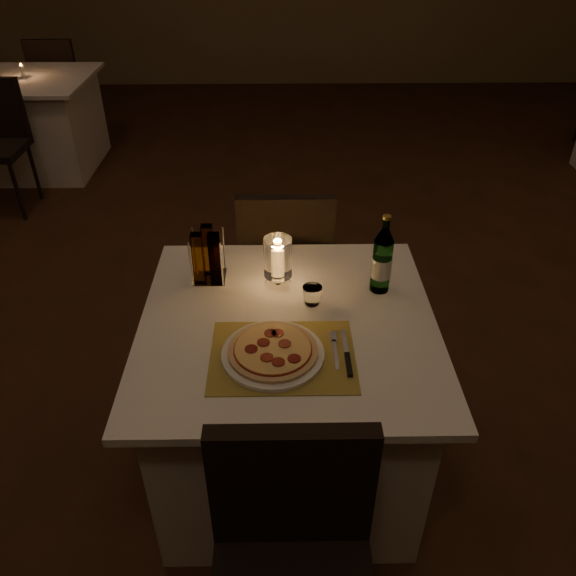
{
  "coord_description": "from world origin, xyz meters",
  "views": [
    {
      "loc": [
        0.07,
        -2.14,
        1.92
      ],
      "look_at": [
        0.1,
        -0.64,
        0.86
      ],
      "focal_mm": 35.0,
      "sensor_mm": 36.0,
      "label": 1
    }
  ],
  "objects_px": {
    "pizza": "(273,350)",
    "neighbor_table_left": "(36,123)",
    "hurricane_candle": "(278,259)",
    "plate": "(273,354)",
    "chair_far": "(286,257)",
    "main_table": "(288,397)",
    "water_bottle": "(382,261)",
    "chair_near": "(293,555)",
    "tumbler": "(312,295)"
  },
  "relations": [
    {
      "from": "chair_far",
      "to": "neighbor_table_left",
      "type": "height_order",
      "value": "chair_far"
    },
    {
      "from": "chair_near",
      "to": "tumbler",
      "type": "xyz_separation_m",
      "value": [
        0.09,
        0.81,
        0.23
      ]
    },
    {
      "from": "tumbler",
      "to": "hurricane_candle",
      "type": "bearing_deg",
      "value": 137.47
    },
    {
      "from": "chair_near",
      "to": "chair_far",
      "type": "xyz_separation_m",
      "value": [
        -0.0,
        1.43,
        0.0
      ]
    },
    {
      "from": "pizza",
      "to": "tumbler",
      "type": "bearing_deg",
      "value": 63.89
    },
    {
      "from": "chair_near",
      "to": "plate",
      "type": "xyz_separation_m",
      "value": [
        -0.05,
        0.53,
        0.2
      ]
    },
    {
      "from": "chair_near",
      "to": "hurricane_candle",
      "type": "relative_size",
      "value": 4.57
    },
    {
      "from": "neighbor_table_left",
      "to": "tumbler",
      "type": "bearing_deg",
      "value": -54.92
    },
    {
      "from": "water_bottle",
      "to": "pizza",
      "type": "bearing_deg",
      "value": -136.91
    },
    {
      "from": "hurricane_candle",
      "to": "plate",
      "type": "bearing_deg",
      "value": -92.49
    },
    {
      "from": "main_table",
      "to": "pizza",
      "type": "relative_size",
      "value": 3.57
    },
    {
      "from": "chair_near",
      "to": "plate",
      "type": "relative_size",
      "value": 2.81
    },
    {
      "from": "plate",
      "to": "pizza",
      "type": "xyz_separation_m",
      "value": [
        0.0,
        0.0,
        0.02
      ]
    },
    {
      "from": "chair_near",
      "to": "plate",
      "type": "height_order",
      "value": "chair_near"
    },
    {
      "from": "chair_near",
      "to": "tumbler",
      "type": "bearing_deg",
      "value": 83.97
    },
    {
      "from": "plate",
      "to": "pizza",
      "type": "height_order",
      "value": "pizza"
    },
    {
      "from": "chair_far",
      "to": "neighbor_table_left",
      "type": "distance_m",
      "value": 3.14
    },
    {
      "from": "chair_far",
      "to": "tumbler",
      "type": "xyz_separation_m",
      "value": [
        0.09,
        -0.62,
        0.23
      ]
    },
    {
      "from": "main_table",
      "to": "hurricane_candle",
      "type": "distance_m",
      "value": 0.52
    },
    {
      "from": "main_table",
      "to": "plate",
      "type": "xyz_separation_m",
      "value": [
        -0.05,
        -0.18,
        0.38
      ]
    },
    {
      "from": "water_bottle",
      "to": "hurricane_candle",
      "type": "bearing_deg",
      "value": 175.84
    },
    {
      "from": "plate",
      "to": "hurricane_candle",
      "type": "relative_size",
      "value": 1.62
    },
    {
      "from": "pizza",
      "to": "neighbor_table_left",
      "type": "relative_size",
      "value": 0.28
    },
    {
      "from": "main_table",
      "to": "plate",
      "type": "relative_size",
      "value": 3.12
    },
    {
      "from": "water_bottle",
      "to": "hurricane_candle",
      "type": "relative_size",
      "value": 1.52
    },
    {
      "from": "chair_far",
      "to": "plate",
      "type": "height_order",
      "value": "chair_far"
    },
    {
      "from": "chair_far",
      "to": "plate",
      "type": "relative_size",
      "value": 2.81
    },
    {
      "from": "main_table",
      "to": "water_bottle",
      "type": "height_order",
      "value": "water_bottle"
    },
    {
      "from": "main_table",
      "to": "neighbor_table_left",
      "type": "bearing_deg",
      "value": 123.14
    },
    {
      "from": "neighbor_table_left",
      "to": "pizza",
      "type": "bearing_deg",
      "value": -58.96
    },
    {
      "from": "main_table",
      "to": "chair_far",
      "type": "relative_size",
      "value": 1.11
    },
    {
      "from": "chair_far",
      "to": "tumbler",
      "type": "bearing_deg",
      "value": -82.11
    },
    {
      "from": "chair_near",
      "to": "neighbor_table_left",
      "type": "xyz_separation_m",
      "value": [
        -2.03,
        3.82,
        -0.18
      ]
    },
    {
      "from": "water_bottle",
      "to": "neighbor_table_left",
      "type": "bearing_deg",
      "value": 128.9
    },
    {
      "from": "plate",
      "to": "chair_near",
      "type": "bearing_deg",
      "value": -84.65
    },
    {
      "from": "tumbler",
      "to": "chair_near",
      "type": "bearing_deg",
      "value": -96.03
    },
    {
      "from": "pizza",
      "to": "water_bottle",
      "type": "height_order",
      "value": "water_bottle"
    },
    {
      "from": "main_table",
      "to": "chair_near",
      "type": "bearing_deg",
      "value": -90.0
    },
    {
      "from": "plate",
      "to": "tumbler",
      "type": "distance_m",
      "value": 0.31
    },
    {
      "from": "chair_near",
      "to": "water_bottle",
      "type": "xyz_separation_m",
      "value": [
        0.33,
        0.89,
        0.31
      ]
    },
    {
      "from": "chair_far",
      "to": "water_bottle",
      "type": "height_order",
      "value": "water_bottle"
    },
    {
      "from": "hurricane_candle",
      "to": "neighbor_table_left",
      "type": "bearing_deg",
      "value": 124.52
    },
    {
      "from": "chair_far",
      "to": "neighbor_table_left",
      "type": "bearing_deg",
      "value": 130.29
    },
    {
      "from": "chair_far",
      "to": "pizza",
      "type": "relative_size",
      "value": 3.21
    },
    {
      "from": "chair_far",
      "to": "plate",
      "type": "bearing_deg",
      "value": -93.2
    },
    {
      "from": "plate",
      "to": "water_bottle",
      "type": "bearing_deg",
      "value": 43.09
    },
    {
      "from": "chair_far",
      "to": "pizza",
      "type": "distance_m",
      "value": 0.92
    },
    {
      "from": "main_table",
      "to": "tumbler",
      "type": "relative_size",
      "value": 14.55
    },
    {
      "from": "plate",
      "to": "pizza",
      "type": "relative_size",
      "value": 1.14
    },
    {
      "from": "neighbor_table_left",
      "to": "chair_near",
      "type": "bearing_deg",
      "value": -62.04
    }
  ]
}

